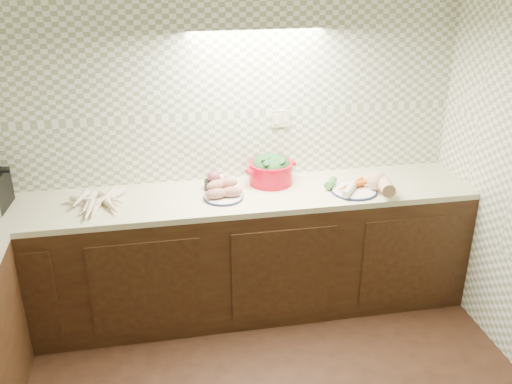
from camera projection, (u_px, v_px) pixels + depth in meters
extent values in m
cube|color=gray|center=(202.00, 126.00, 3.87)|extent=(3.60, 0.05, 2.60)
cube|color=beige|center=(281.00, 119.00, 3.97)|extent=(0.13, 0.01, 0.12)
cube|color=black|center=(211.00, 257.00, 3.98)|extent=(3.60, 0.60, 0.86)
cube|color=beige|center=(209.00, 199.00, 3.80)|extent=(3.60, 0.60, 0.04)
cone|color=beige|center=(87.00, 198.00, 3.70)|extent=(0.24, 0.20, 0.05)
cone|color=beige|center=(85.00, 198.00, 3.71)|extent=(0.19, 0.17, 0.05)
cone|color=beige|center=(86.00, 208.00, 3.58)|extent=(0.17, 0.23, 0.04)
cone|color=beige|center=(110.00, 203.00, 3.63)|extent=(0.09, 0.25, 0.05)
cone|color=beige|center=(85.00, 207.00, 3.58)|extent=(0.23, 0.20, 0.05)
cone|color=beige|center=(107.00, 200.00, 3.68)|extent=(0.14, 0.25, 0.05)
cone|color=beige|center=(97.00, 198.00, 3.70)|extent=(0.11, 0.23, 0.05)
cone|color=beige|center=(93.00, 203.00, 3.56)|extent=(0.12, 0.26, 0.05)
cone|color=beige|center=(76.00, 208.00, 3.54)|extent=(0.08, 0.26, 0.05)
cone|color=beige|center=(108.00, 200.00, 3.64)|extent=(0.13, 0.23, 0.04)
cylinder|color=#141C45|center=(224.00, 197.00, 3.76)|extent=(0.27, 0.27, 0.01)
cylinder|color=white|center=(224.00, 197.00, 3.76)|extent=(0.25, 0.25, 0.02)
ellipsoid|color=#A16655|center=(216.00, 194.00, 3.71)|extent=(0.16, 0.10, 0.07)
ellipsoid|color=#A16655|center=(232.00, 192.00, 3.73)|extent=(0.16, 0.10, 0.07)
ellipsoid|color=#A16655|center=(221.00, 188.00, 3.78)|extent=(0.16, 0.10, 0.07)
ellipsoid|color=#A16655|center=(216.00, 185.00, 3.74)|extent=(0.16, 0.10, 0.07)
ellipsoid|color=#A16655|center=(227.00, 183.00, 3.77)|extent=(0.16, 0.10, 0.07)
cylinder|color=black|center=(216.00, 184.00, 3.90)|extent=(0.17, 0.17, 0.06)
sphere|color=maroon|center=(214.00, 177.00, 3.87)|extent=(0.09, 0.09, 0.09)
sphere|color=beige|center=(221.00, 178.00, 3.89)|extent=(0.05, 0.05, 0.05)
cylinder|color=red|center=(271.00, 173.00, 3.97)|extent=(0.38, 0.38, 0.15)
cube|color=red|center=(250.00, 172.00, 3.87)|extent=(0.06, 0.07, 0.02)
cube|color=red|center=(291.00, 163.00, 4.02)|extent=(0.06, 0.07, 0.02)
ellipsoid|color=#29672D|center=(271.00, 165.00, 3.94)|extent=(0.27, 0.27, 0.15)
cylinder|color=#141C45|center=(354.00, 191.00, 3.86)|extent=(0.32, 0.32, 0.01)
cylinder|color=white|center=(354.00, 191.00, 3.86)|extent=(0.30, 0.30, 0.02)
cone|color=#DD491A|center=(350.00, 185.00, 3.87)|extent=(0.16, 0.15, 0.04)
cone|color=#DD491A|center=(347.00, 185.00, 3.87)|extent=(0.18, 0.07, 0.04)
cone|color=#DD491A|center=(353.00, 186.00, 3.85)|extent=(0.18, 0.12, 0.04)
cone|color=#DD491A|center=(353.00, 182.00, 3.88)|extent=(0.18, 0.07, 0.04)
cone|color=#DD491A|center=(347.00, 183.00, 3.87)|extent=(0.17, 0.13, 0.04)
cylinder|color=silver|center=(350.00, 189.00, 3.80)|extent=(0.16, 0.19, 0.05)
cylinder|color=#388136|center=(330.00, 183.00, 3.90)|extent=(0.12, 0.13, 0.05)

